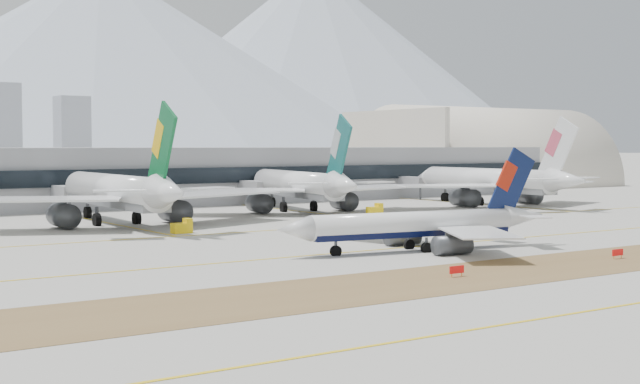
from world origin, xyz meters
TOP-DOWN VIEW (x-y plane):
  - ground at (0.00, 0.00)m, footprint 3000.00×3000.00m
  - taxiing_airliner at (-1.20, -9.28)m, footprint 45.97×39.61m
  - widebody_eva at (-22.58, 55.76)m, footprint 65.98×64.55m
  - widebody_cathay at (26.16, 65.61)m, footprint 62.02×61.55m
  - widebody_china_air at (79.86, 55.96)m, footprint 63.87×62.51m
  - terminal at (0.00, 114.84)m, footprint 280.00×43.10m
  - hangar at (154.56, 135.00)m, footprint 91.00×60.00m
  - hold_sign_left at (-15.49, -32.00)m, footprint 2.20×0.15m
  - hold_sign_right at (14.45, -32.00)m, footprint 2.20×0.15m
  - gse_b at (-19.15, 34.57)m, footprint 3.55×2.00m
  - gse_c at (34.88, 48.22)m, footprint 3.55×2.00m

SIDE VIEW (x-z plane):
  - ground at x=0.00m, z-range 0.00..0.00m
  - hangar at x=154.56m, z-range -29.86..30.14m
  - hold_sign_left at x=-15.49m, z-range 0.20..1.55m
  - hold_sign_right at x=14.45m, z-range 0.20..1.55m
  - gse_b at x=-19.15m, z-range -0.25..2.35m
  - gse_c at x=34.88m, z-range -0.25..2.35m
  - taxiing_airliner at x=-1.20m, z-range -4.00..11.46m
  - widebody_cathay at x=26.16m, z-range -5.28..17.25m
  - widebody_china_air at x=79.86m, z-range -5.34..17.45m
  - widebody_eva at x=-22.58m, z-range -5.51..18.02m
  - terminal at x=0.00m, z-range 0.00..15.00m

